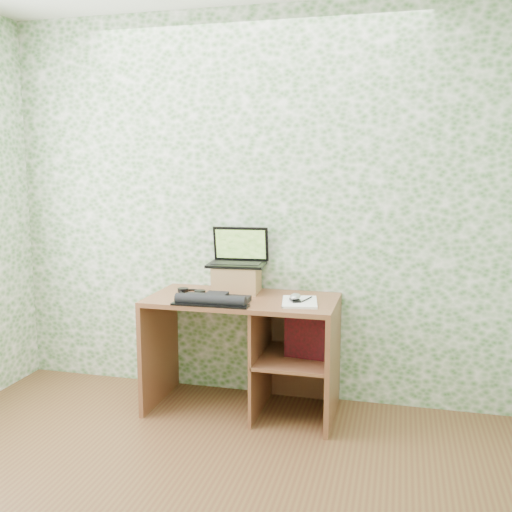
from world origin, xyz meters
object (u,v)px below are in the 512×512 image
(desk, at_px, (255,338))
(riser, at_px, (237,279))
(notepad, at_px, (300,302))
(laptop, at_px, (238,256))
(keyboard, at_px, (213,300))

(desk, bearing_deg, riser, 143.73)
(riser, xyz_separation_m, notepad, (0.46, -0.20, -0.08))
(desk, relative_size, notepad, 4.03)
(riser, xyz_separation_m, laptop, (-0.00, 0.04, 0.15))
(riser, relative_size, keyboard, 0.62)
(desk, height_order, notepad, notepad)
(keyboard, bearing_deg, notepad, 13.73)
(desk, distance_m, laptop, 0.55)
(notepad, bearing_deg, riser, 146.49)
(keyboard, distance_m, notepad, 0.53)
(riser, bearing_deg, desk, -36.27)
(keyboard, bearing_deg, desk, 45.34)
(desk, distance_m, riser, 0.41)
(riser, relative_size, notepad, 0.99)
(notepad, bearing_deg, laptop, 142.42)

